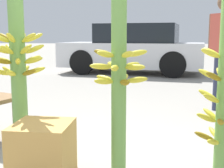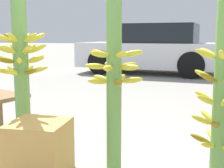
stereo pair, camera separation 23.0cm
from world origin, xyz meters
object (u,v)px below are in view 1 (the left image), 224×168
(banana_stalk_center, at_px, (119,77))
(parked_car, at_px, (134,49))
(banana_stalk_left, at_px, (18,67))
(produce_crate, at_px, (43,151))
(vendor_person, at_px, (224,42))

(banana_stalk_center, bearing_deg, parked_car, 92.39)
(banana_stalk_left, relative_size, produce_crate, 3.62)
(banana_stalk_center, bearing_deg, produce_crate, -167.85)
(parked_car, relative_size, produce_crate, 9.91)
(banana_stalk_left, height_order, vendor_person, vendor_person)
(banana_stalk_center, distance_m, parked_car, 6.81)
(produce_crate, bearing_deg, banana_stalk_center, 12.15)
(banana_stalk_left, relative_size, parked_car, 0.37)
(banana_stalk_center, xyz_separation_m, parked_car, (-0.28, 6.80, -0.09))
(banana_stalk_center, bearing_deg, banana_stalk_left, 160.08)
(banana_stalk_center, xyz_separation_m, vendor_person, (1.23, 2.23, 0.22))
(banana_stalk_left, xyz_separation_m, banana_stalk_center, (0.94, -0.34, -0.03))
(vendor_person, bearing_deg, produce_crate, 109.97)
(vendor_person, xyz_separation_m, parked_car, (-1.51, 4.57, -0.31))
(banana_stalk_left, height_order, banana_stalk_center, banana_stalk_left)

